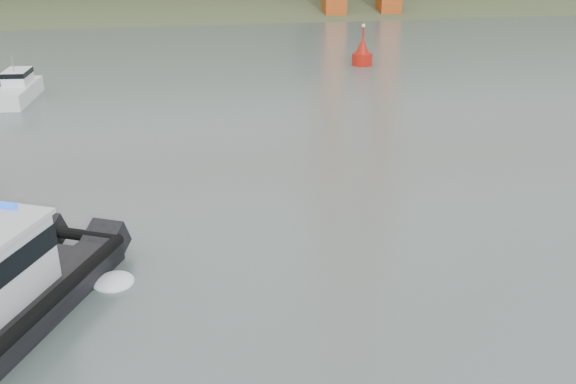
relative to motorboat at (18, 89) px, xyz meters
name	(u,v)px	position (x,y,z in m)	size (l,w,h in m)	color
ground	(332,379)	(16.86, -36.69, -0.91)	(400.00, 400.00, 0.00)	#46534F
motorboat	(18,89)	(0.00, 0.00, 0.00)	(2.80, 6.83, 3.66)	white
nav_buoy	(362,54)	(30.36, 7.77, 0.18)	(2.00, 2.00, 4.18)	#A6160B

